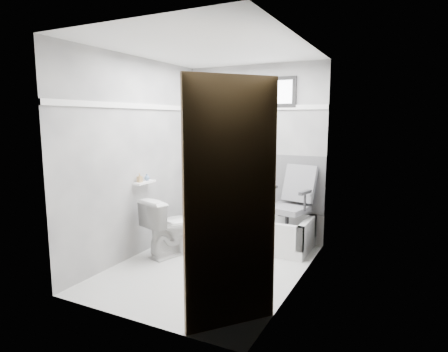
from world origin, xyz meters
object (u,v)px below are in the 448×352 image
Objects in this scene: toilet at (172,226)px; soap_bottle_b at (147,177)px; door at (245,218)px; soap_bottle_a at (140,178)px; office_chair at (287,203)px; bathtub at (254,229)px.

soap_bottle_b is (-0.32, -0.05, 0.60)m from toilet.
door is 17.02× the size of soap_bottle_a.
soap_bottle_a reaches higher than toilet.
office_chair is at bearing -128.13° from toilet.
soap_bottle_b is (0.00, 0.14, -0.01)m from soap_bottle_a.
bathtub is 12.76× the size of soap_bottle_a.
office_chair is 2.33m from door.
bathtub is 1.65m from soap_bottle_a.
bathtub is at bearing -161.53° from office_chair.
toilet is at bearing 8.43° from soap_bottle_b.
bathtub is 0.59m from office_chair.
soap_bottle_a is at bearing -134.30° from office_chair.
soap_bottle_a is 1.40× the size of soap_bottle_b.
door is at bearing -68.30° from office_chair.
soap_bottle_b is at bearing 144.37° from door.
soap_bottle_a is at bearing -90.00° from soap_bottle_b.
soap_bottle_b reaches higher than toilet.
office_chair reaches higher than soap_bottle_a.
office_chair is 1.33× the size of toilet.
toilet is 0.68m from soap_bottle_b.
door is 2.36m from soap_bottle_b.
soap_bottle_a reaches higher than soap_bottle_b.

